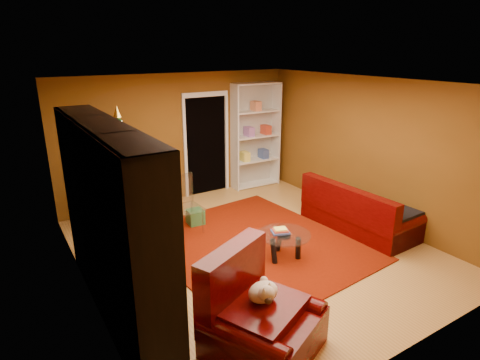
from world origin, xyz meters
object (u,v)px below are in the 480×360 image
white_bookshelf (255,136)px  armchair (264,314)px  rug (253,244)px  dog (263,292)px  coffee_table (284,246)px  acrylic_chair (187,209)px  media_unit (111,225)px  sofa (360,206)px  christmas_tree (123,168)px  gift_box_green (195,217)px  gift_box_teal (121,230)px

white_bookshelf → armchair: (-2.92, -4.50, -0.72)m
rug → dog: (-1.19, -1.96, 0.65)m
white_bookshelf → armchair: white_bookshelf is taller
rug → coffee_table: size_ratio=4.27×
rug → armchair: size_ratio=3.02×
dog → coffee_table: dog is taller
white_bookshelf → acrylic_chair: bearing=-145.9°
media_unit → sofa: media_unit is taller
coffee_table → acrylic_chair: acrylic_chair is taller
christmas_tree → acrylic_chair: christmas_tree is taller
rug → sofa: bearing=-12.9°
sofa → coffee_table: (-1.80, -0.15, -0.22)m
white_bookshelf → sofa: bearing=-82.8°
media_unit → rug: bearing=13.7°
gift_box_green → dog: dog is taller
white_bookshelf → dog: 5.32m
media_unit → christmas_tree: 2.69m
media_unit → sofa: (4.29, 0.13, -0.73)m
acrylic_chair → dog: bearing=-103.1°
rug → media_unit: size_ratio=1.13×
white_bookshelf → coffee_table: (-1.54, -3.07, -0.96)m
white_bookshelf → dog: (-2.89, -4.43, -0.51)m
media_unit → white_bookshelf: size_ratio=1.26×
dog → media_unit: bearing=105.4°
armchair → coffee_table: armchair is taller
gift_box_teal → dog: dog is taller
rug → gift_box_green: gift_box_green is taller
gift_box_teal → dog: (0.56, -3.32, 0.50)m
media_unit → coffee_table: 2.68m
rug → white_bookshelf: (1.70, 2.47, 1.16)m
rug → acrylic_chair: (-0.71, 0.98, 0.45)m
gift_box_green → acrylic_chair: bearing=-136.3°
rug → gift_box_teal: gift_box_teal is taller
media_unit → white_bookshelf: 5.06m
rug → dog: 2.39m
gift_box_green → armchair: bearing=-103.3°
rug → coffee_table: coffee_table is taller
christmas_tree → gift_box_green: christmas_tree is taller
rug → media_unit: bearing=-166.1°
dog → sofa: size_ratio=0.20×
gift_box_green → armchair: size_ratio=0.25×
armchair → dog: 0.23m
white_bookshelf → sofa: (0.26, -2.92, -0.74)m
white_bookshelf → dog: size_ratio=6.01×
gift_box_teal → gift_box_green: bearing=-5.7°
christmas_tree → armchair: (0.26, -3.99, -0.60)m
dog → coffee_table: 1.97m
sofa → coffee_table: size_ratio=2.50×
christmas_tree → coffee_table: christmas_tree is taller
rug → christmas_tree: (-1.48, 1.96, 1.04)m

